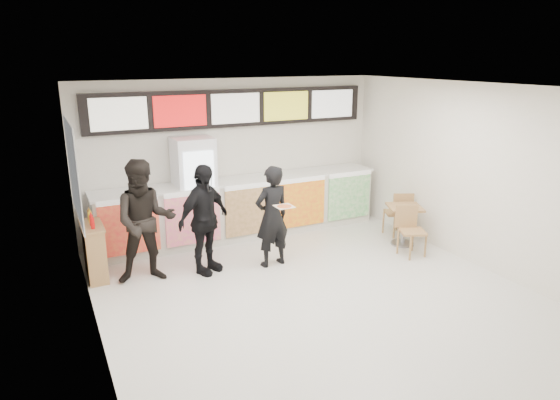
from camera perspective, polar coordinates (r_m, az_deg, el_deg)
floor at (r=7.31m, az=5.20°, el=-11.62°), size 7.00×7.00×0.00m
ceiling at (r=6.48m, az=5.88°, el=12.57°), size 7.00×7.00×0.00m
wall_back at (r=9.80m, az=-5.25°, el=4.93°), size 6.00×0.00×6.00m
wall_left at (r=5.82m, az=-20.61°, el=-3.92°), size 0.00×7.00×7.00m
wall_right at (r=8.66m, az=22.72°, el=2.23°), size 0.00×7.00×7.00m
service_counter at (r=9.66m, az=-4.24°, el=-0.89°), size 5.56×0.77×1.14m
menu_board at (r=9.58m, az=-5.21°, el=10.42°), size 5.50×0.14×0.70m
drinks_fridge at (r=9.27m, az=-9.70°, el=0.93°), size 0.70×0.67×2.00m
mirror_panel at (r=8.12m, az=-22.58°, el=3.21°), size 0.01×2.00×1.50m
customer_main at (r=8.21m, az=-0.92°, el=-1.90°), size 0.67×0.49×1.71m
customer_left at (r=7.88m, az=-15.15°, el=-2.40°), size 1.04×0.87×1.93m
customer_mid at (r=8.01m, az=-8.69°, el=-2.23°), size 1.13×0.89×1.79m
pizza_slice at (r=7.73m, az=0.49°, el=-0.69°), size 0.36×0.36×0.02m
cafe_table at (r=9.50m, az=14.00°, el=-2.02°), size 0.99×1.54×0.88m
condiment_ledge at (r=8.39m, az=-20.43°, el=-5.46°), size 0.32×0.79×1.05m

